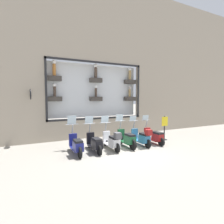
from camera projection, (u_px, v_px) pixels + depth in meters
name	position (u px, v px, depth m)	size (l,w,h in m)	color
ground_plane	(124.00, 151.00, 8.26)	(120.00, 120.00, 0.00)	gray
building_facade	(96.00, 58.00, 11.11)	(1.20, 36.00, 9.92)	gray
scooter_red_0	(154.00, 136.00, 9.65)	(1.79, 0.61, 1.52)	black
scooter_teal_1	(142.00, 137.00, 9.21)	(1.79, 0.60, 1.51)	black
scooter_green_2	(127.00, 139.00, 8.90)	(1.81, 0.60, 1.64)	black
scooter_white_3	(112.00, 141.00, 8.45)	(1.79, 0.60, 1.58)	black
scooter_black_4	(95.00, 143.00, 8.14)	(1.79, 0.60, 1.62)	black
scooter_navy_5	(76.00, 145.00, 7.76)	(1.80, 0.61, 1.67)	black
shop_sign_post	(164.00, 127.00, 10.53)	(0.36, 0.45, 1.45)	#232326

